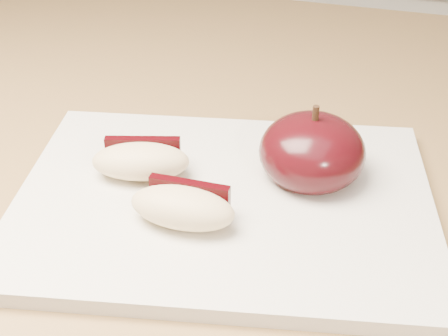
# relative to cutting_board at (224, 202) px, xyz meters

# --- Properties ---
(back_cabinet) EXTENTS (2.40, 0.62, 0.94)m
(back_cabinet) POSITION_rel_cutting_board_xyz_m (-0.04, 0.85, -0.44)
(back_cabinet) COLOR silver
(back_cabinet) RESTS_ON ground
(cutting_board) EXTENTS (0.35, 0.28, 0.01)m
(cutting_board) POSITION_rel_cutting_board_xyz_m (0.00, 0.00, 0.00)
(cutting_board) COLOR silver
(cutting_board) RESTS_ON island_counter
(apple_half) EXTENTS (0.11, 0.11, 0.07)m
(apple_half) POSITION_rel_cutting_board_xyz_m (0.06, 0.05, 0.03)
(apple_half) COLOR black
(apple_half) RESTS_ON cutting_board
(apple_wedge_a) EXTENTS (0.08, 0.06, 0.03)m
(apple_wedge_a) POSITION_rel_cutting_board_xyz_m (-0.07, 0.01, 0.02)
(apple_wedge_a) COLOR beige
(apple_wedge_a) RESTS_ON cutting_board
(apple_wedge_b) EXTENTS (0.08, 0.04, 0.03)m
(apple_wedge_b) POSITION_rel_cutting_board_xyz_m (-0.02, -0.04, 0.02)
(apple_wedge_b) COLOR beige
(apple_wedge_b) RESTS_ON cutting_board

